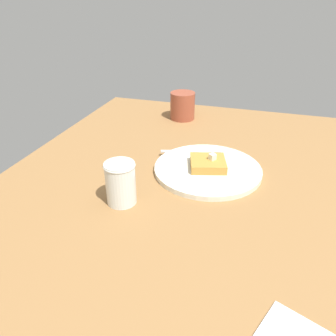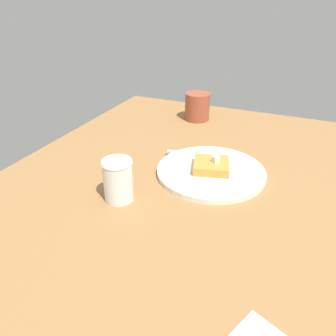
{
  "view_description": "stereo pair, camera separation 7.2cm",
  "coord_description": "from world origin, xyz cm",
  "px_view_note": "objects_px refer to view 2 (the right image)",
  "views": [
    {
      "loc": [
        -61.47,
        -1.63,
        42.3
      ],
      "look_at": [
        -1.4,
        16.7,
        7.33
      ],
      "focal_mm": 35.0,
      "sensor_mm": 36.0,
      "label": 1
    },
    {
      "loc": [
        -58.99,
        -8.37,
        42.3
      ],
      "look_at": [
        -1.4,
        16.7,
        7.33
      ],
      "focal_mm": 35.0,
      "sensor_mm": 36.0,
      "label": 2
    }
  ],
  "objects_px": {
    "plate": "(211,171)",
    "syrup_jar": "(118,182)",
    "coffee_mug": "(197,106)",
    "fork": "(202,153)"
  },
  "relations": [
    {
      "from": "plate",
      "to": "syrup_jar",
      "type": "relative_size",
      "value": 2.85
    },
    {
      "from": "syrup_jar",
      "to": "coffee_mug",
      "type": "xyz_separation_m",
      "value": [
        0.52,
        0.01,
        0.0
      ]
    },
    {
      "from": "plate",
      "to": "coffee_mug",
      "type": "xyz_separation_m",
      "value": [
        0.34,
        0.15,
        0.04
      ]
    },
    {
      "from": "plate",
      "to": "syrup_jar",
      "type": "xyz_separation_m",
      "value": [
        -0.18,
        0.15,
        0.03
      ]
    },
    {
      "from": "fork",
      "to": "syrup_jar",
      "type": "distance_m",
      "value": 0.27
    },
    {
      "from": "fork",
      "to": "syrup_jar",
      "type": "relative_size",
      "value": 1.74
    },
    {
      "from": "fork",
      "to": "syrup_jar",
      "type": "xyz_separation_m",
      "value": [
        -0.25,
        0.1,
        0.03
      ]
    },
    {
      "from": "syrup_jar",
      "to": "coffee_mug",
      "type": "relative_size",
      "value": 0.82
    },
    {
      "from": "syrup_jar",
      "to": "fork",
      "type": "bearing_deg",
      "value": -21.89
    },
    {
      "from": "fork",
      "to": "coffee_mug",
      "type": "xyz_separation_m",
      "value": [
        0.27,
        0.1,
        0.03
      ]
    }
  ]
}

